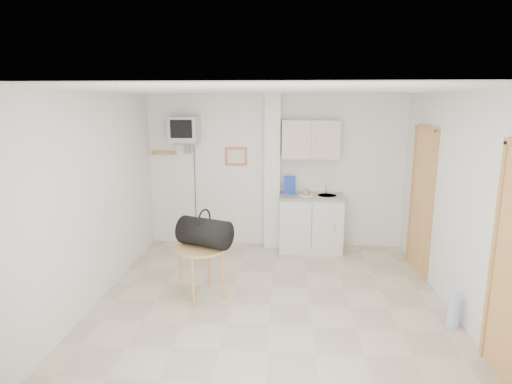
# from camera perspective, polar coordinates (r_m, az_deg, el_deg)

# --- Properties ---
(ground) EXTENTS (4.50, 4.50, 0.00)m
(ground) POSITION_cam_1_polar(r_m,az_deg,el_deg) (5.30, 1.96, -14.75)
(ground) COLOR #C1B599
(ground) RESTS_ON ground
(room_envelope) EXTENTS (4.24, 4.54, 2.55)m
(room_envelope) POSITION_cam_1_polar(r_m,az_deg,el_deg) (4.90, 4.93, 1.98)
(room_envelope) COLOR white
(room_envelope) RESTS_ON ground
(kitchenette) EXTENTS (1.03, 0.58, 2.10)m
(kitchenette) POSITION_cam_1_polar(r_m,az_deg,el_deg) (6.93, 7.27, -1.29)
(kitchenette) COLOR silver
(kitchenette) RESTS_ON ground
(crt_television) EXTENTS (0.44, 0.45, 2.15)m
(crt_television) POSITION_cam_1_polar(r_m,az_deg,el_deg) (6.95, -9.52, 8.11)
(crt_television) COLOR slate
(crt_television) RESTS_ON ground
(round_table) EXTENTS (0.65, 0.65, 0.65)m
(round_table) POSITION_cam_1_polar(r_m,az_deg,el_deg) (5.32, -7.34, -8.10)
(round_table) COLOR tan
(round_table) RESTS_ON ground
(duffel_bag) EXTENTS (0.72, 0.57, 0.47)m
(duffel_bag) POSITION_cam_1_polar(r_m,az_deg,el_deg) (5.26, -6.85, -5.35)
(duffel_bag) COLOR black
(duffel_bag) RESTS_ON round_table
(water_bottle) EXTENTS (0.13, 0.13, 0.39)m
(water_bottle) POSITION_cam_1_polar(r_m,az_deg,el_deg) (5.22, 24.85, -14.23)
(water_bottle) COLOR #A3C6E1
(water_bottle) RESTS_ON ground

